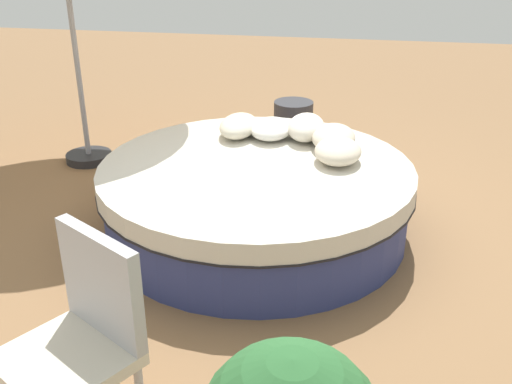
{
  "coord_description": "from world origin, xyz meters",
  "views": [
    {
      "loc": [
        3.93,
        0.7,
        2.19
      ],
      "look_at": [
        0.0,
        0.0,
        0.32
      ],
      "focal_mm": 41.49,
      "sensor_mm": 36.0,
      "label": 1
    }
  ],
  "objects": [
    {
      "name": "throw_pillow_4",
      "position": [
        -0.62,
        -0.26,
        0.62
      ],
      "size": [
        0.51,
        0.31,
        0.16
      ],
      "primitive_type": "ellipsoid",
      "color": "beige",
      "rests_on": "round_bed"
    },
    {
      "name": "ground_plane",
      "position": [
        0.0,
        0.0,
        0.0
      ],
      "size": [
        16.0,
        16.0,
        0.0
      ],
      "primitive_type": "plane",
      "color": "olive"
    },
    {
      "name": "throw_pillow_1",
      "position": [
        -0.46,
        0.53,
        0.63
      ],
      "size": [
        0.5,
        0.34,
        0.17
      ],
      "primitive_type": "ellipsoid",
      "color": "beige",
      "rests_on": "round_bed"
    },
    {
      "name": "side_table",
      "position": [
        -2.09,
        0.03,
        0.21
      ],
      "size": [
        0.42,
        0.42,
        0.41
      ],
      "primitive_type": "cylinder",
      "color": "#333338",
      "rests_on": "ground_plane"
    },
    {
      "name": "throw_pillow_2",
      "position": [
        -0.63,
        0.3,
        0.64
      ],
      "size": [
        0.49,
        0.3,
        0.2
      ],
      "primitive_type": "ellipsoid",
      "color": "silver",
      "rests_on": "round_bed"
    },
    {
      "name": "throw_pillow_3",
      "position": [
        -0.62,
        0.01,
        0.61
      ],
      "size": [
        0.46,
        0.34,
        0.15
      ],
      "primitive_type": "ellipsoid",
      "color": "white",
      "rests_on": "round_bed"
    },
    {
      "name": "round_bed",
      "position": [
        0.0,
        0.0,
        0.28
      ],
      "size": [
        2.32,
        2.32,
        0.54
      ],
      "color": "navy",
      "rests_on": "ground_plane"
    },
    {
      "name": "patio_chair",
      "position": [
        2.01,
        -0.41,
        0.56
      ],
      "size": [
        0.7,
        0.7,
        0.98
      ],
      "rotation": [
        0.0,
        0.0,
        4.16
      ],
      "color": "#B7B7BC",
      "rests_on": "ground_plane"
    },
    {
      "name": "throw_pillow_0",
      "position": [
        -0.18,
        0.58,
        0.62
      ],
      "size": [
        0.45,
        0.34,
        0.17
      ],
      "primitive_type": "ellipsoid",
      "color": "beige",
      "rests_on": "round_bed"
    }
  ]
}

